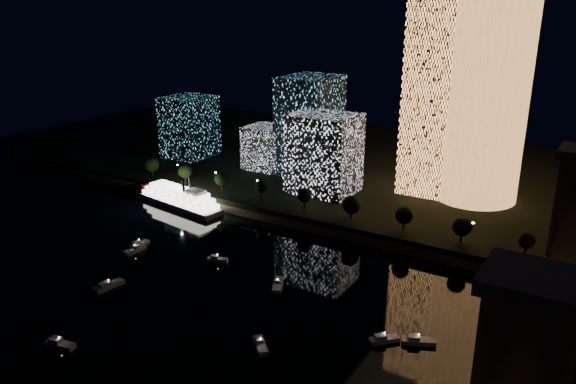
% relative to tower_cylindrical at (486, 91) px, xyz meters
% --- Properties ---
extents(ground, '(520.00, 520.00, 0.00)m').
position_rel_tower_cylindrical_xyz_m(ground, '(-22.11, -135.74, -48.14)').
color(ground, black).
rests_on(ground, ground).
extents(far_bank, '(420.00, 160.00, 5.00)m').
position_rel_tower_cylindrical_xyz_m(far_bank, '(-22.11, 24.26, -45.64)').
color(far_bank, black).
rests_on(far_bank, ground).
extents(seawall, '(420.00, 6.00, 3.00)m').
position_rel_tower_cylindrical_xyz_m(seawall, '(-22.11, -53.74, -46.64)').
color(seawall, '#6B5E4C').
rests_on(seawall, ground).
extents(tower_cylindrical, '(34.00, 34.00, 86.04)m').
position_rel_tower_cylindrical_xyz_m(tower_cylindrical, '(0.00, 0.00, 0.00)').
color(tower_cylindrical, '#FF9E51').
rests_on(tower_cylindrical, far_bank).
extents(tower_rectangular, '(24.16, 24.16, 76.86)m').
position_rel_tower_cylindrical_xyz_m(tower_rectangular, '(-17.42, 0.08, -4.71)').
color(tower_rectangular, '#FF9E51').
rests_on(tower_rectangular, far_bank).
extents(midrise_blocks, '(109.21, 47.20, 44.08)m').
position_rel_tower_cylindrical_xyz_m(midrise_blocks, '(-86.99, -11.23, -25.49)').
color(midrise_blocks, white).
rests_on(midrise_blocks, far_bank).
extents(riverboat, '(46.03, 15.43, 13.62)m').
position_rel_tower_cylindrical_xyz_m(riverboat, '(-106.11, -60.52, -44.65)').
color(riverboat, silver).
rests_on(riverboat, ground).
extents(motorboats, '(113.82, 70.52, 2.78)m').
position_rel_tower_cylindrical_xyz_m(motorboats, '(-32.54, -121.38, -47.33)').
color(motorboats, silver).
rests_on(motorboats, ground).
extents(esplanade_trees, '(165.98, 6.87, 8.94)m').
position_rel_tower_cylindrical_xyz_m(esplanade_trees, '(-54.94, -47.74, -37.67)').
color(esplanade_trees, black).
rests_on(esplanade_trees, far_bank).
extents(street_lamps, '(132.70, 0.70, 5.65)m').
position_rel_tower_cylindrical_xyz_m(street_lamps, '(-56.11, -41.74, -39.12)').
color(street_lamps, black).
rests_on(street_lamps, far_bank).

